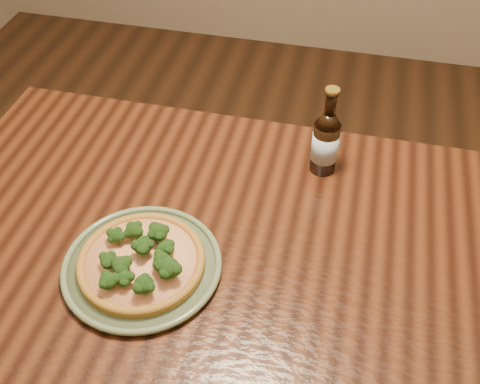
% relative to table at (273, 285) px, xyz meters
% --- Properties ---
extents(table, '(1.60, 0.90, 0.75)m').
position_rel_table_xyz_m(table, '(0.00, 0.00, 0.00)').
color(table, '#3E1D0D').
rests_on(table, ground).
extents(plate, '(0.32, 0.32, 0.02)m').
position_rel_table_xyz_m(plate, '(-0.26, -0.09, 0.10)').
color(plate, '#5B6C4A').
rests_on(plate, table).
extents(pizza, '(0.26, 0.26, 0.07)m').
position_rel_table_xyz_m(pizza, '(-0.25, -0.09, 0.12)').
color(pizza, '#9C6C23').
rests_on(pizza, plate).
extents(beer_bottle, '(0.06, 0.06, 0.23)m').
position_rel_table_xyz_m(beer_bottle, '(0.06, 0.30, 0.18)').
color(beer_bottle, black).
rests_on(beer_bottle, table).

